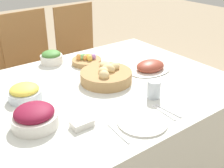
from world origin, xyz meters
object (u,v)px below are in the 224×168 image
(egg_basket, at_px, (86,60))
(fork, at_px, (118,133))
(spoon, at_px, (168,111))
(beet_salad_bowl, at_px, (35,117))
(pineapple_bowl, at_px, (25,93))
(butter_dish, at_px, (82,124))
(green_salad_bowl, at_px, (51,57))
(dinner_plate, at_px, (142,122))
(chair_far_center, at_px, (35,68))
(chair_far_right, at_px, (83,56))
(bread_basket, at_px, (106,75))
(drinking_cup, at_px, (154,89))
(ham_platter, at_px, (150,67))
(knife, at_px, (164,113))

(egg_basket, height_order, fork, egg_basket)
(spoon, bearing_deg, beet_salad_bowl, 150.43)
(fork, bearing_deg, pineapple_bowl, 115.23)
(egg_basket, xyz_separation_m, butter_dish, (-0.42, -0.64, -0.01))
(egg_basket, relative_size, pineapple_bowl, 1.13)
(green_salad_bowl, bearing_deg, dinner_plate, -89.32)
(chair_far_center, bearing_deg, egg_basket, -81.19)
(chair_far_right, xyz_separation_m, bread_basket, (-0.38, -0.93, 0.25))
(bread_basket, distance_m, drinking_cup, 0.33)
(chair_far_center, height_order, spoon, chair_far_center)
(dinner_plate, height_order, drinking_cup, drinking_cup)
(ham_platter, distance_m, knife, 0.53)
(egg_basket, bearing_deg, ham_platter, -51.51)
(chair_far_center, xyz_separation_m, bread_basket, (0.10, -0.93, 0.25))
(chair_far_right, height_order, egg_basket, chair_far_right)
(beet_salad_bowl, distance_m, knife, 0.63)
(chair_far_right, bearing_deg, spoon, -108.05)
(butter_dish, bearing_deg, fork, -55.60)
(ham_platter, relative_size, knife, 1.88)
(beet_salad_bowl, relative_size, butter_dish, 2.14)
(chair_far_center, relative_size, green_salad_bowl, 6.35)
(dinner_plate, distance_m, spoon, 0.18)
(ham_platter, xyz_separation_m, drinking_cup, (-0.24, -0.28, 0.03))
(butter_dish, bearing_deg, green_salad_bowl, 73.64)
(knife, xyz_separation_m, butter_dish, (-0.39, 0.15, 0.01))
(egg_basket, height_order, knife, egg_basket)
(spoon, bearing_deg, bread_basket, 92.05)
(pineapple_bowl, bearing_deg, fork, -68.79)
(chair_far_right, relative_size, green_salad_bowl, 6.35)
(butter_dish, bearing_deg, chair_far_center, 77.89)
(beet_salad_bowl, relative_size, dinner_plate, 0.91)
(fork, height_order, knife, same)
(beet_salad_bowl, bearing_deg, fork, -46.30)
(chair_far_center, xyz_separation_m, beet_salad_bowl, (-0.44, -1.11, 0.26))
(chair_far_center, distance_m, egg_basket, 0.67)
(chair_far_right, height_order, spoon, chair_far_right)
(fork, xyz_separation_m, butter_dish, (-0.10, 0.15, 0.01))
(chair_far_right, relative_size, knife, 5.92)
(green_salad_bowl, height_order, dinner_plate, green_salad_bowl)
(egg_basket, bearing_deg, drinking_cup, -86.68)
(chair_far_center, xyz_separation_m, egg_basket, (0.16, -0.61, 0.23))
(spoon, bearing_deg, butter_dish, 156.82)
(beet_salad_bowl, bearing_deg, knife, -26.73)
(beet_salad_bowl, distance_m, drinking_cup, 0.64)
(chair_far_center, xyz_separation_m, fork, (-0.17, -1.39, 0.21))
(green_salad_bowl, bearing_deg, ham_platter, -47.38)
(bread_basket, height_order, green_salad_bowl, bread_basket)
(egg_basket, xyz_separation_m, spoon, (-0.00, -0.78, -0.02))
(chair_far_right, height_order, bread_basket, chair_far_right)
(egg_basket, distance_m, butter_dish, 0.77)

